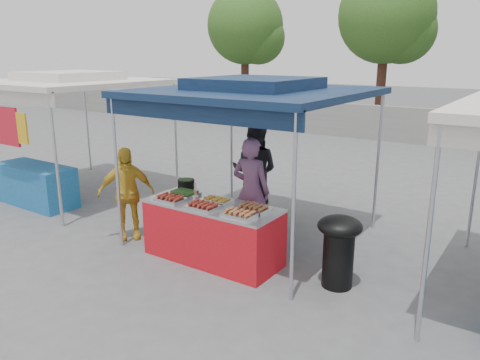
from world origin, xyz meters
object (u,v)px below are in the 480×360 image
Objects in this scene: vendor_table at (213,232)px; vendor_woman at (251,191)px; wok_burner at (339,245)px; helper_man at (255,172)px; customer_person at (126,193)px; cooking_pot at (186,184)px.

vendor_table is 1.18× the size of vendor_woman.
vendor_table is 2.09× the size of wok_burner.
wok_burner is at bearing 128.90° from helper_man.
wok_burner is 3.50m from customer_person.
vendor_table is at bearing 76.83° from vendor_woman.
helper_man reaches higher than vendor_woman.
cooking_pot is at bearing 60.25° from helper_man.
vendor_table is at bearing -44.03° from customer_person.
cooking_pot is (-0.81, 0.38, 0.50)m from vendor_table.
wok_burner reaches higher than vendor_table.
customer_person is at bearing -149.81° from cooking_pot.
vendor_table is 1.13× the size of helper_man.
vendor_woman is 1.12× the size of customer_person.
cooking_pot is at bearing -17.57° from customer_person.
cooking_pot is 0.16× the size of vendor_woman.
customer_person is at bearing 165.65° from wok_burner.
helper_man is at bearing 104.11° from vendor_table.
vendor_table is 1.96m from helper_man.
helper_man reaches higher than customer_person.
vendor_woman is (-1.73, 0.61, 0.28)m from wok_burner.
vendor_woman reaches higher than wok_burner.
customer_person is (-0.84, -0.49, -0.17)m from cooking_pot.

